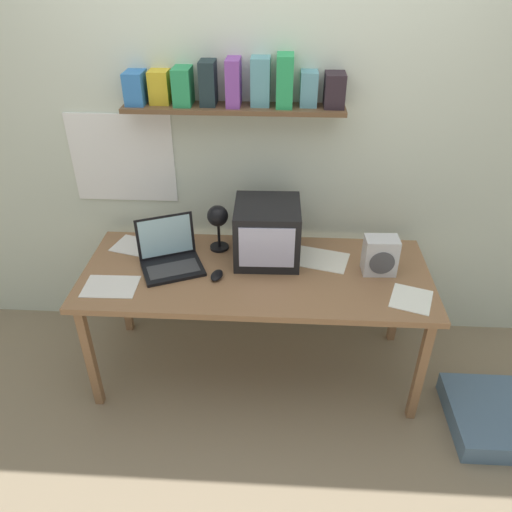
{
  "coord_description": "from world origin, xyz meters",
  "views": [
    {
      "loc": [
        0.13,
        -2.24,
        2.26
      ],
      "look_at": [
        0.0,
        0.0,
        0.83
      ],
      "focal_mm": 35.0,
      "sensor_mm": 36.0,
      "label": 1
    }
  ],
  "objects": [
    {
      "name": "space_heater",
      "position": [
        0.66,
        0.04,
        0.83
      ],
      "size": [
        0.18,
        0.13,
        0.21
      ],
      "rotation": [
        0.0,
        0.0,
        0.04
      ],
      "color": "silver",
      "rests_on": "corner_desk"
    },
    {
      "name": "open_notebook",
      "position": [
        0.36,
        0.14,
        0.73
      ],
      "size": [
        0.34,
        0.28,
        0.0
      ],
      "rotation": [
        0.0,
        0.0,
        -0.26
      ],
      "color": "white",
      "rests_on": "corner_desk"
    },
    {
      "name": "ground_plane",
      "position": [
        0.0,
        0.0,
        0.0
      ],
      "size": [
        12.0,
        12.0,
        0.0
      ],
      "primitive_type": "plane",
      "color": "gray"
    },
    {
      "name": "corner_desk",
      "position": [
        0.0,
        0.0,
        0.67
      ],
      "size": [
        1.89,
        0.77,
        0.73
      ],
      "color": "#926644",
      "rests_on": "ground_plane"
    },
    {
      "name": "computer_mouse",
      "position": [
        -0.21,
        -0.07,
        0.74
      ],
      "size": [
        0.08,
        0.12,
        0.03
      ],
      "rotation": [
        0.0,
        0.0,
        -0.21
      ],
      "color": "black",
      "rests_on": "corner_desk"
    },
    {
      "name": "desk_lamp",
      "position": [
        -0.22,
        0.17,
        0.95
      ],
      "size": [
        0.12,
        0.18,
        0.31
      ],
      "rotation": [
        0.0,
        0.0,
        0.12
      ],
      "color": "black",
      "rests_on": "corner_desk"
    },
    {
      "name": "crt_monitor",
      "position": [
        0.05,
        0.15,
        0.89
      ],
      "size": [
        0.36,
        0.38,
        0.33
      ],
      "rotation": [
        0.0,
        0.0,
        0.02
      ],
      "color": "black",
      "rests_on": "corner_desk"
    },
    {
      "name": "loose_paper_near_monitor",
      "position": [
        -0.75,
        -0.18,
        0.73
      ],
      "size": [
        0.28,
        0.2,
        0.0
      ],
      "rotation": [
        0.0,
        0.0,
        0.02
      ],
      "color": "white",
      "rests_on": "corner_desk"
    },
    {
      "name": "laptop",
      "position": [
        -0.48,
        0.04,
        0.79
      ],
      "size": [
        0.4,
        0.38,
        0.26
      ],
      "rotation": [
        0.0,
        0.0,
        0.41
      ],
      "color": "black",
      "rests_on": "corner_desk"
    },
    {
      "name": "loose_paper_near_laptop",
      "position": [
        0.79,
        -0.2,
        0.73
      ],
      "size": [
        0.25,
        0.26,
        0.0
      ],
      "rotation": [
        0.0,
        0.0,
        -0.33
      ],
      "color": "white",
      "rests_on": "corner_desk"
    },
    {
      "name": "juice_glass",
      "position": [
        -0.56,
        0.29,
        0.79
      ],
      "size": [
        0.06,
        0.06,
        0.14
      ],
      "color": "white",
      "rests_on": "corner_desk"
    },
    {
      "name": "back_wall",
      "position": [
        -0.01,
        0.5,
        1.31
      ],
      "size": [
        5.6,
        0.24,
        2.6
      ],
      "color": "silver",
      "rests_on": "ground_plane"
    },
    {
      "name": "floor_cushion",
      "position": [
        1.34,
        -0.36,
        0.06
      ],
      "size": [
        0.52,
        0.52,
        0.12
      ],
      "color": "slate",
      "rests_on": "ground_plane"
    },
    {
      "name": "printed_handout",
      "position": [
        -0.73,
        0.22,
        0.73
      ],
      "size": [
        0.28,
        0.25,
        0.0
      ],
      "rotation": [
        0.0,
        0.0,
        -0.27
      ],
      "color": "white",
      "rests_on": "corner_desk"
    }
  ]
}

